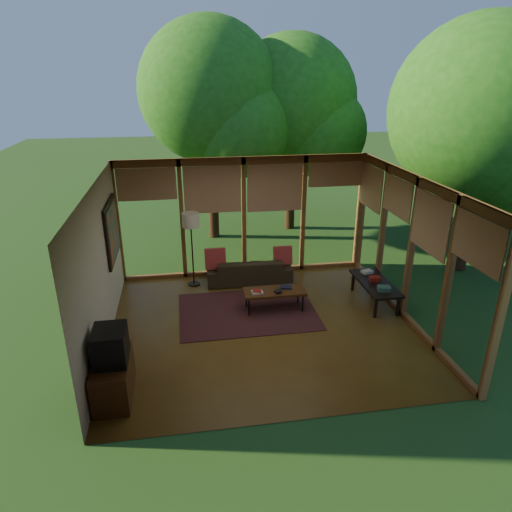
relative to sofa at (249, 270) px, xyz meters
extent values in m
plane|color=brown|center=(-0.04, -2.00, -0.27)|extent=(5.50, 5.50, 0.00)
plane|color=silver|center=(-0.04, -2.00, 2.43)|extent=(5.50, 5.50, 0.00)
cube|color=beige|center=(-2.79, -2.00, 1.08)|extent=(0.04, 5.00, 2.70)
cube|color=beige|center=(-0.04, -4.50, 1.08)|extent=(5.50, 0.04, 2.70)
cube|color=brown|center=(-0.04, 0.50, 1.08)|extent=(5.50, 0.12, 2.70)
cube|color=brown|center=(2.71, -2.00, 1.08)|extent=(0.12, 5.00, 2.70)
plane|color=#23491B|center=(7.96, 6.00, -0.28)|extent=(40.00, 40.00, 0.00)
cylinder|color=#372014|center=(-0.53, 3.25, 2.25)|extent=(0.28, 0.28, 5.04)
sphere|color=#1A5814|center=(-0.53, 3.25, 3.64)|extent=(3.65, 3.65, 3.65)
cylinder|color=#372014|center=(1.77, 3.66, 2.07)|extent=(0.28, 0.28, 4.68)
sphere|color=#1A5814|center=(1.77, 3.66, 3.37)|extent=(3.53, 3.53, 3.53)
cylinder|color=#372014|center=(4.91, -0.12, 2.06)|extent=(0.28, 0.28, 4.67)
sphere|color=#1A5814|center=(4.91, -0.12, 3.36)|extent=(3.83, 3.83, 3.83)
cylinder|color=#372014|center=(6.30, 3.21, 1.66)|extent=(0.28, 0.28, 3.86)
sphere|color=#1A5814|center=(6.30, 3.21, 2.73)|extent=(3.08, 3.08, 3.08)
cube|color=maroon|center=(-0.24, -1.40, -0.27)|extent=(2.66, 1.88, 0.01)
imported|color=#322819|center=(0.00, 0.00, 0.00)|extent=(1.90, 0.81, 0.55)
cube|color=maroon|center=(-0.75, -0.05, 0.33)|extent=(0.45, 0.24, 0.47)
cube|color=maroon|center=(0.75, -0.05, 0.31)|extent=(0.41, 0.22, 0.43)
cube|color=beige|center=(-0.06, -1.46, 0.17)|extent=(0.23, 0.18, 0.03)
cube|color=maroon|center=(-0.06, -1.46, 0.19)|extent=(0.19, 0.16, 0.03)
cube|color=#161932|center=(0.54, -1.33, 0.17)|extent=(0.25, 0.20, 0.03)
ellipsoid|color=black|center=(0.34, -1.51, 0.19)|extent=(0.16, 0.16, 0.07)
cube|color=#4E2D15|center=(-2.51, -3.57, 0.03)|extent=(0.50, 1.00, 0.60)
cube|color=black|center=(-2.49, -3.57, 0.58)|extent=(0.45, 0.55, 0.50)
cube|color=#38625B|center=(2.36, -1.82, 0.23)|extent=(0.28, 0.23, 0.09)
cube|color=maroon|center=(2.36, -1.37, 0.23)|extent=(0.22, 0.18, 0.09)
cube|color=beige|center=(2.36, -0.97, 0.21)|extent=(0.25, 0.21, 0.06)
cylinder|color=black|center=(-1.23, 0.02, -0.26)|extent=(0.26, 0.26, 0.03)
cylinder|color=black|center=(-1.23, 0.02, 0.52)|extent=(0.03, 0.03, 1.52)
cylinder|color=beige|center=(-1.23, 0.02, 1.23)|extent=(0.36, 0.36, 0.30)
cube|color=#4E2D15|center=(0.29, -1.41, 0.13)|extent=(1.20, 0.50, 0.05)
cylinder|color=black|center=(-0.24, -1.59, -0.09)|extent=(0.03, 0.03, 0.38)
cylinder|color=black|center=(0.82, -1.59, -0.09)|extent=(0.03, 0.03, 0.38)
cylinder|color=black|center=(-0.24, -1.23, -0.09)|extent=(0.03, 0.03, 0.38)
cylinder|color=black|center=(0.82, -1.23, -0.09)|extent=(0.03, 0.03, 0.38)
cube|color=black|center=(2.36, -1.42, 0.16)|extent=(0.60, 1.40, 0.05)
cube|color=black|center=(2.13, -2.02, -0.07)|extent=(0.05, 0.05, 0.40)
cube|color=black|center=(2.59, -2.02, -0.07)|extent=(0.05, 0.05, 0.40)
cube|color=black|center=(2.13, -0.82, -0.07)|extent=(0.05, 0.05, 0.40)
cube|color=black|center=(2.59, -0.82, -0.07)|extent=(0.05, 0.05, 0.40)
cube|color=black|center=(-2.76, -0.60, 1.28)|extent=(0.05, 1.35, 1.15)
cube|color=#196374|center=(-2.73, -0.60, 1.28)|extent=(0.02, 1.20, 1.00)
camera|label=1|loc=(-1.36, -9.23, 4.10)|focal=32.00mm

